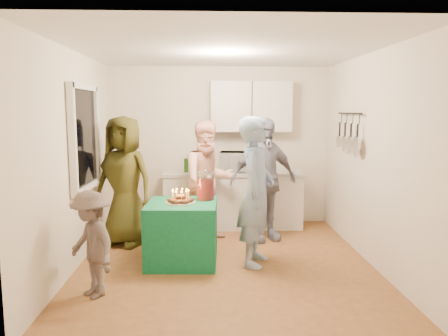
{
  "coord_description": "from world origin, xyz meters",
  "views": [
    {
      "loc": [
        -0.24,
        -5.25,
        1.9
      ],
      "look_at": [
        0.0,
        0.35,
        1.15
      ],
      "focal_mm": 35.0,
      "sensor_mm": 36.0,
      "label": 1
    }
  ],
  "objects_px": {
    "woman_back_center": "(209,181)",
    "woman_back_right": "(263,180)",
    "punch_jar": "(205,186)",
    "man_birthday": "(256,191)",
    "microwave": "(238,162)",
    "child_near_left": "(91,244)",
    "party_table": "(182,233)",
    "woman_back_left": "(124,181)",
    "counter": "(233,201)"
  },
  "relations": [
    {
      "from": "counter",
      "to": "woman_back_right",
      "type": "height_order",
      "value": "woman_back_right"
    },
    {
      "from": "woman_back_left",
      "to": "punch_jar",
      "type": "bearing_deg",
      "value": -4.74
    },
    {
      "from": "punch_jar",
      "to": "party_table",
      "type": "bearing_deg",
      "value": -148.65
    },
    {
      "from": "punch_jar",
      "to": "woman_back_right",
      "type": "height_order",
      "value": "woman_back_right"
    },
    {
      "from": "woman_back_center",
      "to": "child_near_left",
      "type": "relative_size",
      "value": 1.59
    },
    {
      "from": "counter",
      "to": "punch_jar",
      "type": "height_order",
      "value": "punch_jar"
    },
    {
      "from": "woman_back_right",
      "to": "man_birthday",
      "type": "bearing_deg",
      "value": -122.56
    },
    {
      "from": "woman_back_center",
      "to": "woman_back_right",
      "type": "bearing_deg",
      "value": -25.03
    },
    {
      "from": "party_table",
      "to": "woman_back_left",
      "type": "xyz_separation_m",
      "value": [
        -0.84,
        0.78,
        0.53
      ]
    },
    {
      "from": "woman_back_right",
      "to": "woman_back_left",
      "type": "bearing_deg",
      "value": 163.79
    },
    {
      "from": "microwave",
      "to": "punch_jar",
      "type": "xyz_separation_m",
      "value": [
        -0.53,
        -1.47,
        -0.14
      ]
    },
    {
      "from": "microwave",
      "to": "party_table",
      "type": "relative_size",
      "value": 0.68
    },
    {
      "from": "counter",
      "to": "child_near_left",
      "type": "xyz_separation_m",
      "value": [
        -1.6,
        -2.63,
        0.12
      ]
    },
    {
      "from": "party_table",
      "to": "woman_back_right",
      "type": "distance_m",
      "value": 1.54
    },
    {
      "from": "man_birthday",
      "to": "child_near_left",
      "type": "height_order",
      "value": "man_birthday"
    },
    {
      "from": "woman_back_center",
      "to": "woman_back_right",
      "type": "xyz_separation_m",
      "value": [
        0.79,
        -0.05,
        0.02
      ]
    },
    {
      "from": "woman_back_left",
      "to": "woman_back_center",
      "type": "bearing_deg",
      "value": 32.07
    },
    {
      "from": "punch_jar",
      "to": "man_birthday",
      "type": "relative_size",
      "value": 0.19
    },
    {
      "from": "microwave",
      "to": "party_table",
      "type": "distance_m",
      "value": 1.97
    },
    {
      "from": "microwave",
      "to": "party_table",
      "type": "xyz_separation_m",
      "value": [
        -0.82,
        -1.65,
        -0.69
      ]
    },
    {
      "from": "woman_back_left",
      "to": "woman_back_right",
      "type": "height_order",
      "value": "woman_back_left"
    },
    {
      "from": "counter",
      "to": "child_near_left",
      "type": "relative_size",
      "value": 2.0
    },
    {
      "from": "man_birthday",
      "to": "woman_back_left",
      "type": "bearing_deg",
      "value": 80.16
    },
    {
      "from": "punch_jar",
      "to": "man_birthday",
      "type": "distance_m",
      "value": 0.68
    },
    {
      "from": "counter",
      "to": "woman_back_center",
      "type": "xyz_separation_m",
      "value": [
        -0.39,
        -0.69,
        0.44
      ]
    },
    {
      "from": "punch_jar",
      "to": "woman_back_left",
      "type": "distance_m",
      "value": 1.29
    },
    {
      "from": "microwave",
      "to": "party_table",
      "type": "height_order",
      "value": "microwave"
    },
    {
      "from": "microwave",
      "to": "punch_jar",
      "type": "height_order",
      "value": "microwave"
    },
    {
      "from": "man_birthday",
      "to": "woman_back_center",
      "type": "relative_size",
      "value": 1.04
    },
    {
      "from": "man_birthday",
      "to": "child_near_left",
      "type": "xyz_separation_m",
      "value": [
        -1.77,
        -0.89,
        -0.36
      ]
    },
    {
      "from": "woman_back_center",
      "to": "microwave",
      "type": "bearing_deg",
      "value": 33.97
    },
    {
      "from": "woman_back_left",
      "to": "woman_back_right",
      "type": "xyz_separation_m",
      "value": [
        1.98,
        0.13,
        -0.01
      ]
    },
    {
      "from": "counter",
      "to": "punch_jar",
      "type": "xyz_separation_m",
      "value": [
        -0.45,
        -1.47,
        0.5
      ]
    },
    {
      "from": "microwave",
      "to": "woman_back_left",
      "type": "height_order",
      "value": "woman_back_left"
    },
    {
      "from": "woman_back_right",
      "to": "child_near_left",
      "type": "bearing_deg",
      "value": -156.6
    },
    {
      "from": "microwave",
      "to": "woman_back_center",
      "type": "bearing_deg",
      "value": -116.82
    },
    {
      "from": "woman_back_right",
      "to": "woman_back_center",
      "type": "bearing_deg",
      "value": 156.38
    },
    {
      "from": "man_birthday",
      "to": "woman_back_left",
      "type": "distance_m",
      "value": 1.96
    },
    {
      "from": "microwave",
      "to": "woman_back_center",
      "type": "relative_size",
      "value": 0.33
    },
    {
      "from": "counter",
      "to": "microwave",
      "type": "relative_size",
      "value": 3.82
    },
    {
      "from": "punch_jar",
      "to": "woman_back_right",
      "type": "bearing_deg",
      "value": 41.18
    },
    {
      "from": "woman_back_center",
      "to": "woman_back_right",
      "type": "relative_size",
      "value": 0.98
    },
    {
      "from": "woman_back_left",
      "to": "woman_back_right",
      "type": "distance_m",
      "value": 1.98
    },
    {
      "from": "child_near_left",
      "to": "microwave",
      "type": "bearing_deg",
      "value": 104.85
    },
    {
      "from": "woman_back_left",
      "to": "woman_back_center",
      "type": "height_order",
      "value": "woman_back_left"
    },
    {
      "from": "microwave",
      "to": "punch_jar",
      "type": "relative_size",
      "value": 1.69
    },
    {
      "from": "microwave",
      "to": "punch_jar",
      "type": "bearing_deg",
      "value": -101.84
    },
    {
      "from": "man_birthday",
      "to": "woman_back_left",
      "type": "height_order",
      "value": "man_birthday"
    },
    {
      "from": "man_birthday",
      "to": "child_near_left",
      "type": "relative_size",
      "value": 1.66
    },
    {
      "from": "man_birthday",
      "to": "woman_back_center",
      "type": "height_order",
      "value": "man_birthday"
    }
  ]
}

